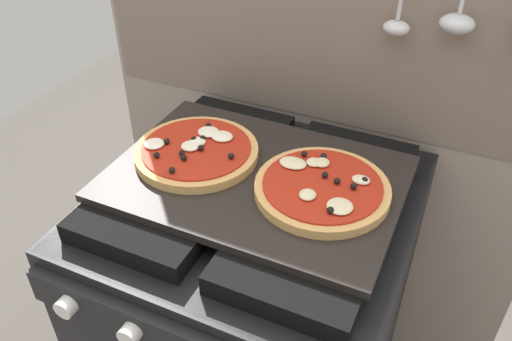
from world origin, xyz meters
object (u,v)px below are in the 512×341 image
object	(u,v)px
pizza_left	(196,151)
pizza_right	(322,188)
stove	(256,329)
baking_tray	(256,178)

from	to	relation	value
pizza_left	pizza_right	distance (m)	0.26
stove	baking_tray	xyz separation A→B (m)	(0.00, 0.00, 0.46)
pizza_left	pizza_right	xyz separation A→B (m)	(0.26, -0.01, 0.00)
stove	pizza_left	world-z (taller)	pizza_left
stove	pizza_right	size ratio (longest dim) A/B	3.70
stove	baking_tray	bearing A→B (deg)	90.00
stove	pizza_left	distance (m)	0.50
baking_tray	pizza_right	world-z (taller)	pizza_right
pizza_left	baking_tray	bearing A→B (deg)	-3.29
pizza_left	stove	bearing A→B (deg)	-4.00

